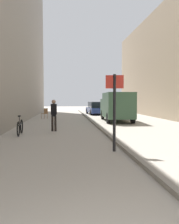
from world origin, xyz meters
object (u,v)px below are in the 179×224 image
(pedestrian_main_foreground, at_px, (54,113))
(parked_car, at_px, (96,108))
(bicycle_leaning, at_px, (20,127))
(delivery_van, at_px, (116,106))
(street_sign_post, at_px, (114,106))
(cafe_chair_near_window, at_px, (45,113))

(pedestrian_main_foreground, bearing_deg, parked_car, 88.14)
(parked_car, relative_size, bicycle_leaning, 2.42)
(delivery_van, relative_size, street_sign_post, 1.95)
(parked_car, height_order, cafe_chair_near_window, parked_car)
(street_sign_post, height_order, bicycle_leaning, street_sign_post)
(delivery_van, xyz_separation_m, cafe_chair_near_window, (-5.88, 2.90, -0.68))
(bicycle_leaning, bearing_deg, street_sign_post, -48.09)
(delivery_van, distance_m, parked_car, 8.17)
(bicycle_leaning, bearing_deg, pedestrian_main_foreground, 30.92)
(pedestrian_main_foreground, height_order, cafe_chair_near_window, pedestrian_main_foreground)
(street_sign_post, bearing_deg, bicycle_leaning, -34.10)
(delivery_van, relative_size, cafe_chair_near_window, 5.40)
(pedestrian_main_foreground, xyz_separation_m, cafe_chair_near_window, (-1.19, 7.87, -0.46))
(street_sign_post, relative_size, bicycle_leaning, 1.47)
(parked_car, bearing_deg, bicycle_leaning, -115.26)
(bicycle_leaning, relative_size, cafe_chair_near_window, 1.88)
(parked_car, xyz_separation_m, street_sign_post, (-1.90, -18.09, 0.83))
(bicycle_leaning, bearing_deg, parked_car, 64.90)
(pedestrian_main_foreground, distance_m, bicycle_leaning, 2.03)
(pedestrian_main_foreground, distance_m, street_sign_post, 5.50)
(pedestrian_main_foreground, relative_size, parked_car, 0.41)
(pedestrian_main_foreground, xyz_separation_m, street_sign_post, (2.27, -4.98, 0.54))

